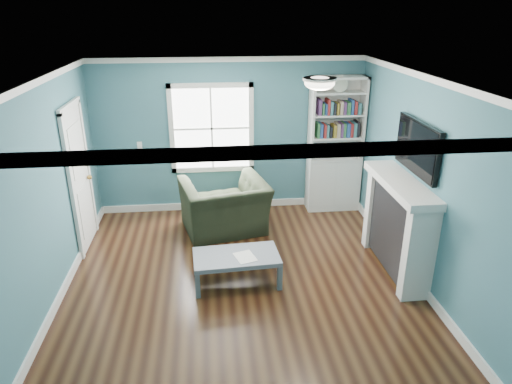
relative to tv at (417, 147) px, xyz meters
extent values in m
plane|color=black|center=(-2.20, -0.20, -1.72)|extent=(5.00, 5.00, 0.00)
plane|color=teal|center=(-2.20, 2.30, -0.43)|extent=(4.50, 0.00, 4.50)
plane|color=teal|center=(-2.20, -2.70, -0.43)|extent=(4.50, 0.00, 4.50)
plane|color=teal|center=(-4.45, -0.20, -0.43)|extent=(0.00, 5.00, 5.00)
plane|color=teal|center=(0.05, -0.20, -0.43)|extent=(0.00, 5.00, 5.00)
plane|color=white|center=(-2.20, -0.20, 0.88)|extent=(5.00, 5.00, 0.00)
cube|color=white|center=(-2.20, 2.28, -1.66)|extent=(4.50, 0.03, 0.12)
cube|color=white|center=(-4.44, -0.20, -1.66)|extent=(0.03, 5.00, 0.12)
cube|color=white|center=(0.03, -0.20, -1.66)|extent=(0.03, 5.00, 0.12)
cube|color=white|center=(-2.20, 2.28, 0.84)|extent=(4.50, 0.04, 0.08)
cube|color=white|center=(-2.20, -2.68, 0.84)|extent=(4.50, 0.04, 0.08)
cube|color=white|center=(-4.43, -0.20, 0.84)|extent=(0.04, 5.00, 0.08)
cube|color=white|center=(0.03, -0.20, 0.84)|extent=(0.04, 5.00, 0.08)
cube|color=white|center=(-2.50, 2.29, -0.27)|extent=(1.24, 0.01, 1.34)
cube|color=white|center=(-3.16, 2.28, -0.27)|extent=(0.08, 0.06, 1.50)
cube|color=white|center=(-1.84, 2.28, -0.27)|extent=(0.08, 0.06, 1.50)
cube|color=white|center=(-2.50, 2.28, -0.98)|extent=(1.40, 0.06, 0.08)
cube|color=white|center=(-2.50, 2.28, 0.44)|extent=(1.40, 0.06, 0.08)
cube|color=white|center=(-2.50, 2.28, -0.27)|extent=(1.24, 0.03, 0.03)
cube|color=white|center=(-2.50, 2.28, -0.27)|extent=(0.03, 0.03, 1.34)
cube|color=silver|center=(-0.43, 2.10, -1.27)|extent=(0.90, 0.35, 0.90)
cube|color=silver|center=(-0.86, 2.10, -0.12)|extent=(0.04, 0.35, 1.40)
cube|color=silver|center=(0.00, 2.10, -0.12)|extent=(0.04, 0.35, 1.40)
cube|color=silver|center=(-0.43, 2.26, -0.12)|extent=(0.90, 0.02, 1.40)
cube|color=silver|center=(-0.43, 2.10, 0.55)|extent=(0.90, 0.35, 0.04)
cube|color=silver|center=(-0.43, 2.10, -0.80)|extent=(0.84, 0.33, 0.03)
cube|color=silver|center=(-0.43, 2.10, -0.42)|extent=(0.84, 0.33, 0.03)
cube|color=silver|center=(-0.43, 2.10, -0.04)|extent=(0.84, 0.33, 0.03)
cube|color=silver|center=(-0.43, 2.10, 0.32)|extent=(0.84, 0.33, 0.03)
cube|color=#33723F|center=(-0.43, 2.08, -0.30)|extent=(0.70, 0.25, 0.22)
cube|color=#264C8C|center=(-0.43, 2.08, 0.08)|extent=(0.70, 0.25, 0.22)
cylinder|color=beige|center=(-0.43, 2.05, 0.46)|extent=(0.26, 0.06, 0.26)
cube|color=black|center=(-0.11, 0.00, -1.12)|extent=(0.30, 1.20, 1.10)
cube|color=black|center=(-0.13, 0.00, -1.32)|extent=(0.22, 0.65, 0.70)
cube|color=silver|center=(-0.13, -0.67, -1.12)|extent=(0.36, 0.16, 1.20)
cube|color=silver|center=(-0.13, 0.67, -1.12)|extent=(0.36, 0.16, 1.20)
cube|color=silver|center=(-0.15, 0.00, -0.47)|extent=(0.44, 1.58, 0.10)
cube|color=black|center=(0.00, 0.00, 0.00)|extent=(0.06, 1.10, 0.65)
cube|color=silver|center=(-4.43, 1.20, -0.70)|extent=(0.04, 0.80, 2.05)
cube|color=white|center=(-4.42, 0.75, -0.70)|extent=(0.05, 0.08, 2.13)
cube|color=white|center=(-4.42, 1.65, -0.70)|extent=(0.05, 0.08, 2.13)
cube|color=white|center=(-4.42, 1.20, 0.36)|extent=(0.05, 0.98, 0.08)
sphere|color=#BF8C3F|center=(-4.37, 1.50, -0.77)|extent=(0.07, 0.07, 0.07)
ellipsoid|color=white|center=(-1.30, -0.10, 0.82)|extent=(0.34, 0.34, 0.15)
cylinder|color=white|center=(-1.30, -0.10, 0.86)|extent=(0.38, 0.38, 0.03)
cube|color=white|center=(-3.70, 2.28, -0.52)|extent=(0.08, 0.01, 0.12)
imported|color=black|center=(-2.35, 1.40, -1.17)|extent=(1.42, 1.09, 1.11)
cube|color=#535B63|center=(-2.76, -0.39, -1.56)|extent=(0.06, 0.06, 0.34)
cube|color=#535B63|center=(-1.74, -0.32, -1.56)|extent=(0.06, 0.06, 0.34)
cube|color=#535B63|center=(-2.80, 0.15, -1.56)|extent=(0.06, 0.06, 0.34)
cube|color=#535B63|center=(-1.77, 0.21, -1.56)|extent=(0.06, 0.06, 0.34)
cube|color=slate|center=(-2.27, -0.09, -1.36)|extent=(1.12, 0.66, 0.06)
cube|color=white|center=(-2.16, -0.15, -1.33)|extent=(0.31, 0.35, 0.00)
camera|label=1|loc=(-2.56, -5.16, 1.61)|focal=32.00mm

